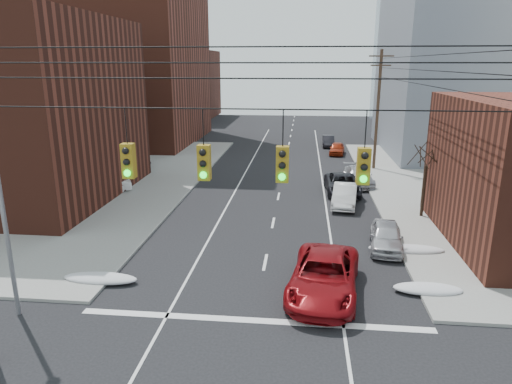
% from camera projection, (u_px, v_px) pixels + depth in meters
% --- Properties ---
extents(building_brick_tall, '(24.00, 20.00, 30.00)m').
position_uv_depth(building_brick_tall, '(96.00, 19.00, 56.00)').
color(building_brick_tall, maroon).
rests_on(building_brick_tall, ground).
extents(building_brick_far, '(22.00, 18.00, 12.00)m').
position_uv_depth(building_brick_far, '(153.00, 85.00, 83.54)').
color(building_brick_far, '#4F2217').
rests_on(building_brick_far, ground).
extents(building_office, '(22.00, 20.00, 25.00)m').
position_uv_depth(building_office, '(498.00, 37.00, 48.27)').
color(building_office, gray).
rests_on(building_office, ground).
extents(building_glass, '(20.00, 18.00, 22.00)m').
position_uv_depth(building_glass, '(444.00, 55.00, 73.37)').
color(building_glass, gray).
rests_on(building_glass, ground).
extents(utility_pole_far, '(2.20, 0.28, 11.00)m').
position_uv_depth(utility_pole_far, '(378.00, 108.00, 41.88)').
color(utility_pole_far, '#473323').
rests_on(utility_pole_far, ground).
extents(traffic_signals, '(17.00, 0.42, 2.02)m').
position_uv_depth(traffic_signals, '(243.00, 161.00, 12.65)').
color(traffic_signals, black).
rests_on(traffic_signals, ground).
extents(bare_tree, '(2.09, 2.20, 4.93)m').
position_uv_depth(bare_tree, '(424.00, 184.00, 29.32)').
color(bare_tree, black).
rests_on(bare_tree, ground).
extents(snow_nw, '(3.50, 1.08, 0.42)m').
position_uv_depth(snow_nw, '(100.00, 278.00, 21.06)').
color(snow_nw, silver).
rests_on(snow_nw, ground).
extents(snow_ne, '(3.00, 1.08, 0.42)m').
position_uv_depth(snow_ne, '(428.00, 289.00, 20.06)').
color(snow_ne, silver).
rests_on(snow_ne, ground).
extents(snow_east_far, '(4.00, 1.08, 0.42)m').
position_uv_depth(snow_east_far, '(406.00, 249.00, 24.37)').
color(snow_east_far, silver).
rests_on(snow_east_far, ground).
extents(red_pickup, '(3.62, 6.49, 1.72)m').
position_uv_depth(red_pickup, '(324.00, 276.00, 19.85)').
color(red_pickup, maroon).
rests_on(red_pickup, ground).
extents(parked_car_a, '(2.20, 4.38, 1.43)m').
position_uv_depth(parked_car_a, '(386.00, 236.00, 24.78)').
color(parked_car_a, '#BBBBC0').
rests_on(parked_car_a, ground).
extents(parked_car_b, '(2.18, 4.77, 1.51)m').
position_uv_depth(parked_car_b, '(345.00, 195.00, 32.30)').
color(parked_car_b, silver).
rests_on(parked_car_b, ground).
extents(parked_car_c, '(2.70, 5.50, 1.50)m').
position_uv_depth(parked_car_c, '(342.00, 184.00, 35.33)').
color(parked_car_c, black).
rests_on(parked_car_c, ground).
extents(parked_car_d, '(2.50, 5.19, 1.46)m').
position_uv_depth(parked_car_d, '(358.00, 176.00, 37.88)').
color(parked_car_d, '#B0AFB4').
rests_on(parked_car_d, ground).
extents(parked_car_e, '(2.02, 4.01, 1.31)m').
position_uv_depth(parked_car_e, '(337.00, 149.00, 50.55)').
color(parked_car_e, maroon).
rests_on(parked_car_e, ground).
extents(parked_car_f, '(1.42, 3.97, 1.30)m').
position_uv_depth(parked_car_f, '(328.00, 141.00, 55.42)').
color(parked_car_f, black).
rests_on(parked_car_f, ground).
extents(lot_car_a, '(4.10, 2.76, 1.28)m').
position_uv_depth(lot_car_a, '(106.00, 184.00, 35.28)').
color(lot_car_a, white).
rests_on(lot_car_a, sidewalk_nw).
extents(lot_car_b, '(5.36, 4.07, 1.35)m').
position_uv_depth(lot_car_b, '(125.00, 162.00, 42.68)').
color(lot_car_b, '#9F9FA4').
rests_on(lot_car_b, sidewalk_nw).
extents(lot_car_c, '(5.51, 3.03, 1.51)m').
position_uv_depth(lot_car_c, '(57.00, 186.00, 34.30)').
color(lot_car_c, black).
rests_on(lot_car_c, sidewalk_nw).
extents(lot_car_d, '(3.99, 2.78, 1.26)m').
position_uv_depth(lot_car_d, '(92.00, 163.00, 42.54)').
color(lot_car_d, '#A8A7AC').
rests_on(lot_car_d, sidewalk_nw).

